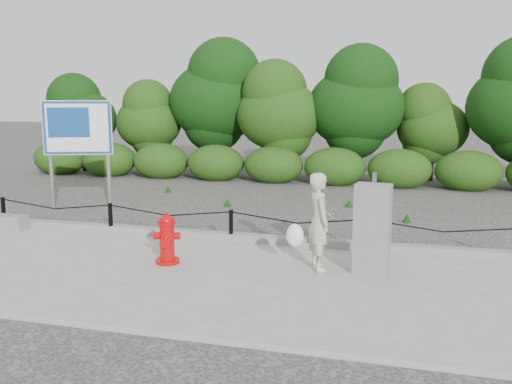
{
  "coord_description": "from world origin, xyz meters",
  "views": [
    {
      "loc": [
        2.97,
        -9.37,
        2.73
      ],
      "look_at": [
        0.43,
        0.2,
        1.0
      ],
      "focal_mm": 38.0,
      "sensor_mm": 36.0,
      "label": 1
    }
  ],
  "objects_px": {
    "concrete_block": "(6,222)",
    "advertising_sign": "(78,133)",
    "pedestrian": "(318,222)",
    "fire_hydrant": "(167,239)",
    "utility_cabinet": "(372,229)"
  },
  "relations": [
    {
      "from": "pedestrian",
      "to": "utility_cabinet",
      "type": "distance_m",
      "value": 0.83
    },
    {
      "from": "pedestrian",
      "to": "fire_hydrant",
      "type": "bearing_deg",
      "value": 74.01
    },
    {
      "from": "concrete_block",
      "to": "advertising_sign",
      "type": "height_order",
      "value": "advertising_sign"
    },
    {
      "from": "fire_hydrant",
      "to": "utility_cabinet",
      "type": "xyz_separation_m",
      "value": [
        3.21,
        0.33,
        0.3
      ]
    },
    {
      "from": "concrete_block",
      "to": "fire_hydrant",
      "type": "bearing_deg",
      "value": -17.53
    },
    {
      "from": "concrete_block",
      "to": "utility_cabinet",
      "type": "xyz_separation_m",
      "value": [
        7.39,
        -0.98,
        0.55
      ]
    },
    {
      "from": "concrete_block",
      "to": "utility_cabinet",
      "type": "height_order",
      "value": "utility_cabinet"
    },
    {
      "from": "fire_hydrant",
      "to": "advertising_sign",
      "type": "height_order",
      "value": "advertising_sign"
    },
    {
      "from": "fire_hydrant",
      "to": "pedestrian",
      "type": "distance_m",
      "value": 2.43
    },
    {
      "from": "pedestrian",
      "to": "utility_cabinet",
      "type": "height_order",
      "value": "utility_cabinet"
    },
    {
      "from": "pedestrian",
      "to": "concrete_block",
      "type": "bearing_deg",
      "value": 57.52
    },
    {
      "from": "utility_cabinet",
      "to": "concrete_block",
      "type": "bearing_deg",
      "value": -179.64
    },
    {
      "from": "fire_hydrant",
      "to": "concrete_block",
      "type": "distance_m",
      "value": 4.38
    },
    {
      "from": "pedestrian",
      "to": "concrete_block",
      "type": "xyz_separation_m",
      "value": [
        -6.55,
        0.98,
        -0.6
      ]
    },
    {
      "from": "utility_cabinet",
      "to": "advertising_sign",
      "type": "distance_m",
      "value": 8.29
    }
  ]
}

